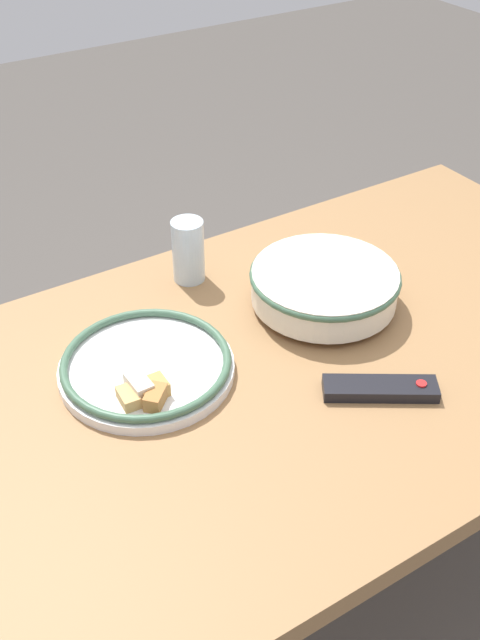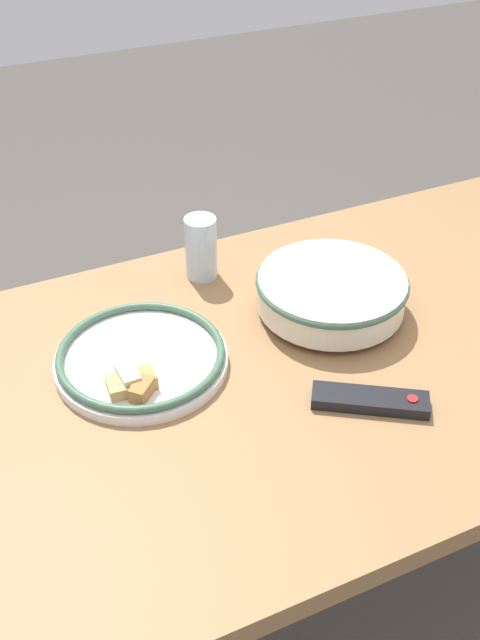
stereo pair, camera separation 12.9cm
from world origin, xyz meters
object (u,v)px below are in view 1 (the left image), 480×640
object	(u,v)px
noodle_bowl	(324,285)
drinking_glass	(188,251)
food_plate	(146,367)
tv_remote	(380,389)

from	to	relation	value
noodle_bowl	drinking_glass	world-z (taller)	drinking_glass
food_plate	tv_remote	xyz separation A→B (m)	(-0.30, 0.24, -0.01)
tv_remote	drinking_glass	world-z (taller)	drinking_glass
food_plate	tv_remote	size ratio (longest dim) A/B	1.61
food_plate	noodle_bowl	bearing A→B (deg)	-179.68
food_plate	tv_remote	world-z (taller)	food_plate
tv_remote	food_plate	bearing A→B (deg)	-96.11
noodle_bowl	food_plate	distance (m)	0.37
food_plate	drinking_glass	bearing A→B (deg)	-133.02
food_plate	drinking_glass	xyz separation A→B (m)	(-0.20, -0.21, 0.05)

